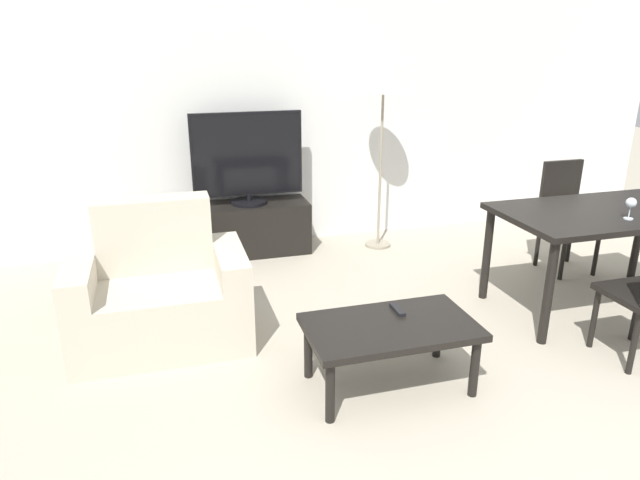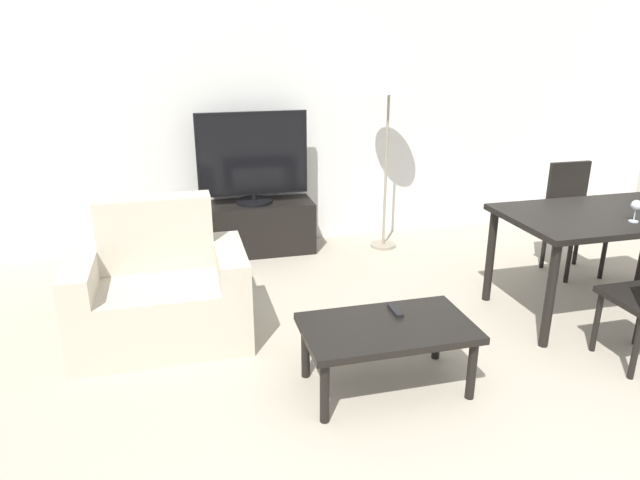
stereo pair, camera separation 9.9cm
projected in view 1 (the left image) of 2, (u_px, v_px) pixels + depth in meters
The scene contains 10 objects.
wall_back at pixel (304, 98), 5.21m from camera, with size 7.55×0.06×2.70m.
armchair at pixel (160, 296), 3.63m from camera, with size 1.09×0.69×0.90m.
tv_stand at pixel (250, 228), 5.17m from camera, with size 1.05×0.42×0.47m.
tv at pixel (247, 159), 4.96m from camera, with size 0.97×0.32×0.81m.
coffee_table at pixel (390, 332), 3.12m from camera, with size 0.93×0.54×0.39m.
dining_table at pixel (606, 221), 3.98m from camera, with size 1.50×0.83×0.74m.
dining_chair_far at pixel (565, 211), 4.76m from camera, with size 0.40×0.40×0.91m.
floor_lamp at pixel (383, 86), 4.93m from camera, with size 0.37×0.37×1.67m.
remote_primary at pixel (398, 310), 3.25m from camera, with size 0.04×0.15×0.02m.
wine_glass_left at pixel (631, 204), 3.71m from camera, with size 0.07×0.07×0.15m.
Camera 1 is at (-1.34, -1.42, 1.86)m, focal length 32.00 mm.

